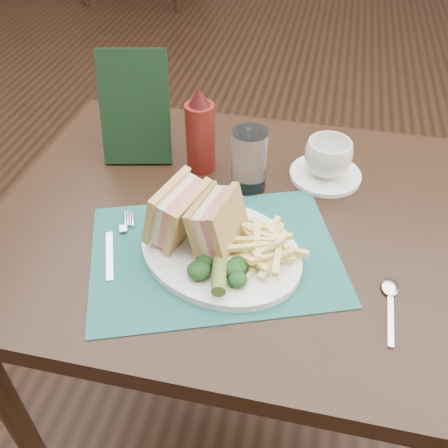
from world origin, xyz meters
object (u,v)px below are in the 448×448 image
object	(u,v)px
placemat	(215,254)
ketchup_bottle	(200,130)
plate	(220,251)
saucer	(325,175)
sandwich_half_b	(207,220)
sandwich_half_a	(167,207)
coffee_cup	(328,158)
table_main	(228,330)
drinking_glass	(249,161)
check_presenter	(135,108)

from	to	relation	value
placemat	ketchup_bottle	bearing A→B (deg)	109.44
plate	saucer	distance (m)	0.32
ketchup_bottle	sandwich_half_b	bearing A→B (deg)	-73.22
sandwich_half_a	coffee_cup	size ratio (longest dim) A/B	1.17
table_main	sandwich_half_a	distance (m)	0.47
sandwich_half_b	plate	bearing A→B (deg)	-7.17
drinking_glass	check_presenter	size ratio (longest dim) A/B	0.55
table_main	placemat	world-z (taller)	placemat
sandwich_half_a	drinking_glass	xyz separation A→B (m)	(0.11, 0.18, -0.01)
coffee_cup	plate	bearing A→B (deg)	-120.97
placemat	sandwich_half_a	bearing A→B (deg)	166.20
placemat	saucer	size ratio (longest dim) A/B	2.89
table_main	ketchup_bottle	bearing A→B (deg)	122.89
drinking_glass	ketchup_bottle	size ratio (longest dim) A/B	0.70
coffee_cup	ketchup_bottle	size ratio (longest dim) A/B	0.52
table_main	sandwich_half_b	distance (m)	0.46
saucer	ketchup_bottle	world-z (taller)	ketchup_bottle
placemat	ketchup_bottle	distance (m)	0.28
sandwich_half_a	check_presenter	world-z (taller)	check_presenter
sandwich_half_b	ketchup_bottle	world-z (taller)	ketchup_bottle
check_presenter	sandwich_half_a	bearing A→B (deg)	-72.81
check_presenter	sandwich_half_b	bearing A→B (deg)	-62.95
sandwich_half_a	ketchup_bottle	world-z (taller)	ketchup_bottle
table_main	placemat	xyz separation A→B (m)	(0.00, -0.12, 0.38)
drinking_glass	check_presenter	bearing A→B (deg)	165.80
coffee_cup	drinking_glass	distance (m)	0.17
placemat	drinking_glass	distance (m)	0.22
plate	sandwich_half_a	world-z (taller)	sandwich_half_a
table_main	ketchup_bottle	distance (m)	0.50
sandwich_half_a	coffee_cup	xyz separation A→B (m)	(0.27, 0.25, -0.03)
sandwich_half_a	coffee_cup	distance (m)	0.37
coffee_cup	drinking_glass	world-z (taller)	drinking_glass
table_main	sandwich_half_b	bearing A→B (deg)	-98.54
placemat	coffee_cup	bearing A→B (deg)	57.70
sandwich_half_b	check_presenter	world-z (taller)	check_presenter
placemat	ketchup_bottle	world-z (taller)	ketchup_bottle
ketchup_bottle	check_presenter	xyz separation A→B (m)	(-0.15, 0.02, 0.02)
plate	sandwich_half_b	distance (m)	0.07
placemat	sandwich_half_a	world-z (taller)	sandwich_half_a
saucer	table_main	bearing A→B (deg)	-137.29
saucer	check_presenter	size ratio (longest dim) A/B	0.63
table_main	saucer	world-z (taller)	saucer
plate	coffee_cup	bearing A→B (deg)	82.44
placemat	saucer	world-z (taller)	saucer
check_presenter	placemat	bearing A→B (deg)	-61.99
plate	drinking_glass	world-z (taller)	drinking_glass
sandwich_half_b	check_presenter	size ratio (longest dim) A/B	0.45
placemat	check_presenter	xyz separation A→B (m)	(-0.24, 0.27, 0.11)
check_presenter	coffee_cup	bearing A→B (deg)	-12.22
sandwich_half_b	ketchup_bottle	size ratio (longest dim) A/B	0.58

